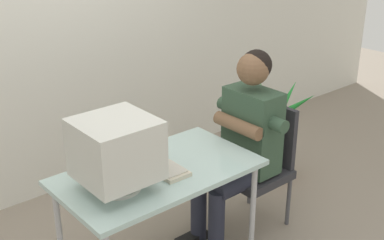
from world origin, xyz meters
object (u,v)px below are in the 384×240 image
object	(u,v)px
keyboard	(159,164)
person_seated	(243,138)
crt_monitor	(117,150)
potted_plant	(274,140)
desk	(159,179)
office_chair	(260,161)

from	to	relation	value
keyboard	person_seated	world-z (taller)	person_seated
person_seated	keyboard	bearing A→B (deg)	177.15
crt_monitor	person_seated	world-z (taller)	person_seated
potted_plant	keyboard	bearing A→B (deg)	-167.49
desk	crt_monitor	world-z (taller)	crt_monitor
keyboard	potted_plant	size ratio (longest dim) A/B	0.51
crt_monitor	keyboard	xyz separation A→B (m)	(0.32, 0.06, -0.22)
potted_plant	office_chair	bearing A→B (deg)	-148.55
desk	person_seated	distance (m)	0.70
desk	keyboard	world-z (taller)	keyboard
crt_monitor	potted_plant	size ratio (longest dim) A/B	0.49
keyboard	potted_plant	bearing A→B (deg)	12.51
office_chair	potted_plant	xyz separation A→B (m)	(0.57, 0.35, -0.13)
desk	crt_monitor	size ratio (longest dim) A/B	2.90
desk	potted_plant	distance (m)	1.53
desk	potted_plant	world-z (taller)	potted_plant
crt_monitor	office_chair	distance (m)	1.27
office_chair	potted_plant	distance (m)	0.69
potted_plant	person_seated	bearing A→B (deg)	-155.14
crt_monitor	keyboard	distance (m)	0.40
keyboard	office_chair	distance (m)	0.89
crt_monitor	person_seated	distance (m)	1.03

